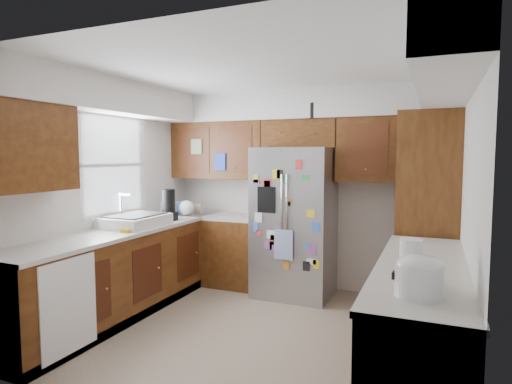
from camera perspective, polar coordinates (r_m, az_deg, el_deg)
floor at (r=4.38m, az=0.02°, el=-18.03°), size 3.60×3.60×0.00m
room_shell at (r=4.41m, az=0.60°, el=6.39°), size 3.64×3.24×2.52m
left_counter_run at (r=4.92m, az=-14.86°, el=-10.33°), size 1.36×3.20×0.92m
right_counter_run at (r=3.49m, az=21.07°, el=-17.04°), size 0.63×2.25×0.92m
pantry at (r=4.91m, az=21.91°, el=-2.86°), size 0.60×0.90×2.15m
fridge at (r=5.23m, az=5.16°, el=-4.01°), size 0.90×0.79×1.80m
bridge_cabinet at (r=5.39m, az=5.98°, el=7.71°), size 0.96×0.34×0.35m
fridge_top_items at (r=5.39m, az=5.86°, el=10.97°), size 0.76×0.36×0.28m
sink_assembly at (r=4.95m, az=-15.78°, el=-3.66°), size 0.52×0.74×0.37m
left_counter_clutter at (r=5.52m, az=-10.58°, el=-2.04°), size 0.34×0.92×0.38m
rice_cooker at (r=2.59m, az=20.95°, el=-10.29°), size 0.28×0.27×0.23m
paper_towel at (r=2.74m, az=19.92°, el=-8.91°), size 0.13×0.13×0.29m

